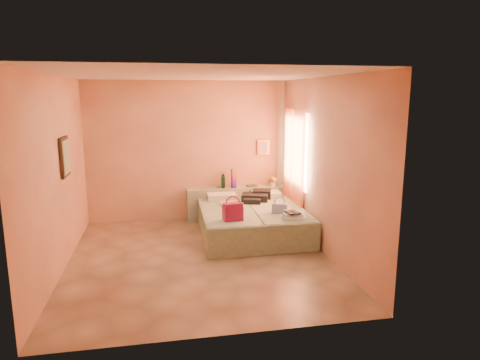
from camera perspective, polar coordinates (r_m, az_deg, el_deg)
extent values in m
plane|color=tan|center=(6.85, -5.35, -10.31)|extent=(4.50, 4.50, 0.00)
cube|color=#E9B07C|center=(8.68, -6.96, 3.82)|extent=(4.00, 0.02, 2.80)
cube|color=#E9B07C|center=(6.60, -23.14, 0.64)|extent=(0.02, 4.50, 2.80)
cube|color=#E9B07C|center=(6.93, 11.12, 1.82)|extent=(0.02, 4.50, 2.80)
cube|color=silver|center=(6.38, -5.82, 13.79)|extent=(4.00, 4.50, 0.02)
cube|color=beige|center=(8.07, 7.72, 3.96)|extent=(0.02, 1.10, 1.40)
cube|color=#FD6B3C|center=(7.97, 7.72, 1.32)|extent=(0.05, 0.55, 2.20)
cube|color=#FD6B3C|center=(8.54, 6.45, 2.01)|extent=(0.05, 0.45, 2.20)
cube|color=#2F2315|center=(6.95, -22.35, 2.87)|extent=(0.04, 0.50, 0.60)
cube|color=gold|center=(8.89, 3.10, 4.38)|extent=(0.25, 0.04, 0.30)
cube|color=#99A587|center=(8.86, -0.41, -3.03)|extent=(2.05, 0.30, 0.65)
cube|color=#A1BC97|center=(7.68, -1.56, -5.86)|extent=(0.95, 2.02, 0.50)
cube|color=#A1BC97|center=(7.88, 4.93, -5.46)|extent=(0.95, 2.02, 0.50)
cylinder|color=#12311B|center=(8.67, -2.27, -0.20)|extent=(0.10, 0.10, 0.28)
cube|color=#AC1544|center=(8.69, -0.86, 0.22)|extent=(0.11, 0.11, 0.39)
cylinder|color=#549A67|center=(8.77, -2.80, -0.91)|extent=(0.13, 0.13, 0.03)
cube|color=#284B32|center=(8.85, 1.57, -0.78)|extent=(0.22, 0.18, 0.03)
cube|color=silver|center=(8.85, 4.39, -0.09)|extent=(0.26, 0.26, 0.25)
cube|color=#AC1544|center=(6.98, -0.97, -4.23)|extent=(0.33, 0.21, 0.29)
cube|color=tan|center=(7.98, -1.41, -3.13)|extent=(0.34, 0.27, 0.06)
cube|color=black|center=(8.32, 2.31, -2.17)|extent=(0.66, 0.66, 0.16)
cube|color=#3C4790|center=(7.45, 5.28, -3.78)|extent=(0.29, 0.19, 0.17)
cube|color=silver|center=(7.17, 7.33, -4.72)|extent=(0.44, 0.41, 0.10)
cube|color=black|center=(7.10, 7.02, -4.34)|extent=(0.21, 0.26, 0.02)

